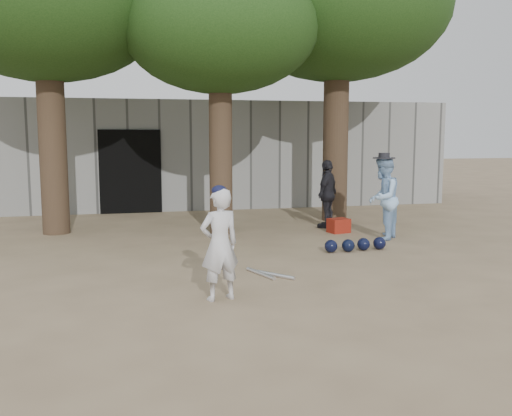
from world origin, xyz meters
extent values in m
plane|color=#937C5E|center=(0.00, 0.00, 0.00)|extent=(70.00, 70.00, 0.00)
imported|color=silver|center=(-0.25, -0.59, 0.71)|extent=(0.59, 0.47, 1.43)
imported|color=#9AC2EE|center=(3.61, 2.78, 0.83)|extent=(1.00, 1.02, 1.65)
imported|color=black|center=(3.04, 4.40, 0.76)|extent=(0.87, 0.91, 1.52)
cube|color=maroon|center=(3.05, 3.71, 0.15)|extent=(0.48, 0.41, 0.30)
cube|color=gray|center=(0.00, 8.00, 1.50)|extent=(16.00, 0.35, 3.00)
cube|color=black|center=(-1.20, 7.80, 1.10)|extent=(1.60, 0.08, 2.20)
cube|color=slate|center=(0.00, 10.50, 1.50)|extent=(16.00, 5.00, 3.00)
sphere|color=black|center=(2.16, 1.80, 0.12)|extent=(0.23, 0.23, 0.23)
sphere|color=black|center=(2.48, 1.79, 0.12)|extent=(0.23, 0.23, 0.23)
sphere|color=black|center=(2.80, 1.85, 0.12)|extent=(0.23, 0.23, 0.23)
sphere|color=black|center=(3.12, 1.86, 0.12)|extent=(0.23, 0.23, 0.23)
cylinder|color=silver|center=(0.55, 0.51, 0.03)|extent=(0.29, 0.70, 0.06)
cylinder|color=silver|center=(0.73, 0.39, 0.03)|extent=(0.50, 0.59, 0.06)
cylinder|color=brown|center=(-2.80, 5.00, 2.75)|extent=(0.56, 0.56, 5.50)
ellipsoid|color=#284C19|center=(-2.80, 5.00, 4.70)|extent=(4.80, 4.80, 3.12)
cylinder|color=brown|center=(0.60, 4.20, 2.50)|extent=(0.48, 0.48, 5.00)
ellipsoid|color=#284C19|center=(0.60, 4.20, 4.20)|extent=(4.00, 4.00, 2.60)
cylinder|color=brown|center=(3.60, 5.40, 2.90)|extent=(0.60, 0.60, 5.80)
ellipsoid|color=#284C19|center=(3.60, 5.40, 5.00)|extent=(5.20, 5.20, 3.38)
camera|label=1|loc=(-1.42, -7.55, 2.11)|focal=40.00mm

